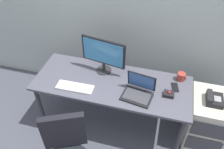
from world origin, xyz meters
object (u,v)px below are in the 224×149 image
Objects in this scene: keyboard at (75,87)px; coffee_mug at (181,77)px; laptop at (138,91)px; cell_phone at (175,87)px; trackball_mouse at (169,94)px; file_cabinet at (205,120)px; desk_phone at (214,99)px; monitor_main at (103,54)px.

coffee_mug is at bearing 21.79° from keyboard.
laptop is 0.43m from cell_phone.
keyboard is at bearing -171.18° from trackball_mouse.
desk_phone is (-0.01, -0.02, 0.37)m from file_cabinet.
coffee_mug is (1.12, 0.45, 0.03)m from keyboard.
trackball_mouse reaches higher than file_cabinet.
desk_phone is 1.97× the size of coffee_mug.
keyboard is at bearing -169.89° from file_cabinet.
trackball_mouse is 0.15m from cell_phone.
trackball_mouse is at bearing -111.15° from coffee_mug.
trackball_mouse is (0.32, 0.07, -0.03)m from laptop.
keyboard is 1.02m from trackball_mouse.
cell_phone is at bearing -109.42° from coffee_mug.
cell_phone is at bearing 29.20° from laptop.
coffee_mug is (0.90, 0.08, -0.20)m from monitor_main.
cell_phone is at bearing 15.49° from keyboard.
trackball_mouse is (-0.47, -0.09, 0.04)m from desk_phone.
desk_phone is 0.38× the size of monitor_main.
trackball_mouse reaches higher than desk_phone.
file_cabinet is 1.60× the size of keyboard.
monitor_main is at bearing 174.61° from desk_phone.
laptop is 3.43× the size of coffee_mug.
file_cabinet is 0.37m from desk_phone.
laptop is 0.33m from trackball_mouse.
desk_phone reaches higher than keyboard.
monitor_main is at bearing 164.90° from trackball_mouse.
file_cabinet is 6.02× the size of trackball_mouse.
file_cabinet is at bearing -15.26° from cell_phone.
laptop is (0.69, 0.09, 0.04)m from keyboard.
monitor_main is 3.71× the size of cell_phone.
desk_phone is 1.29m from monitor_main.
file_cabinet is 0.93m from laptop.
file_cabinet is at bearing 63.22° from desk_phone.
coffee_mug is at bearing 151.21° from desk_phone.
trackball_mouse is (1.01, 0.16, 0.01)m from keyboard.
desk_phone is at bearing 9.55° from keyboard.
monitor_main is at bearing 175.38° from file_cabinet.
keyboard is at bearing -172.93° from laptop.
laptop is at bearing -167.31° from file_cabinet.
monitor_main is 5.20× the size of coffee_mug.
coffee_mug is 0.71× the size of cell_phone.
keyboard is at bearing -175.73° from cell_phone.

